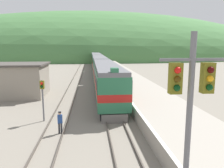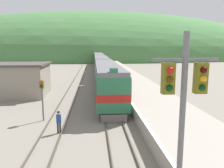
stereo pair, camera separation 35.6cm
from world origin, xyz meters
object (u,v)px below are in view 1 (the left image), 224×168
at_px(express_train_lead_car, 106,79).
at_px(carriage_second, 99,65).
at_px(carriage_fifth, 94,55).
at_px(carriage_third, 97,60).
at_px(track_worker, 60,121).
at_px(signal_post_siding, 42,92).
at_px(carriage_fourth, 95,57).
at_px(signal_mast_main, 190,105).

height_order(express_train_lead_car, carriage_second, express_train_lead_car).
xyz_separation_m(express_train_lead_car, carriage_fifth, (0.00, 83.40, -0.01)).
bearing_deg(carriage_third, track_worker, -94.62).
distance_m(carriage_second, track_worker, 33.13).
bearing_deg(express_train_lead_car, signal_post_siding, -125.36).
height_order(express_train_lead_car, carriage_third, express_train_lead_car).
relative_size(express_train_lead_car, carriage_fifth, 1.02).
height_order(carriage_third, carriage_fourth, same).
xyz_separation_m(express_train_lead_car, track_worker, (-4.33, -11.63, -1.41)).
bearing_deg(carriage_second, track_worker, -97.52).
height_order(carriage_second, signal_mast_main, signal_mast_main).
height_order(express_train_lead_car, track_worker, express_train_lead_car).
bearing_deg(carriage_fifth, carriage_second, -90.00).
distance_m(carriage_fourth, signal_mast_main, 83.43).
relative_size(express_train_lead_car, signal_post_siding, 5.56).
height_order(carriage_second, signal_post_siding, carriage_second).
bearing_deg(express_train_lead_car, carriage_second, 90.00).
distance_m(carriage_third, signal_mast_main, 62.71).
distance_m(carriage_fourth, signal_post_siding, 71.59).
relative_size(carriage_second, carriage_fourth, 1.00).
bearing_deg(express_train_lead_car, signal_mast_main, -86.40).
xyz_separation_m(signal_post_siding, track_worker, (1.82, -2.97, -1.66)).
distance_m(carriage_third, carriage_fourth, 20.74).
height_order(express_train_lead_car, carriage_fifth, express_train_lead_car).
relative_size(carriage_third, signal_mast_main, 2.86).
bearing_deg(track_worker, carriage_second, 82.48).
height_order(carriage_third, signal_post_siding, carriage_third).
relative_size(carriage_third, carriage_fourth, 1.00).
bearing_deg(signal_post_siding, carriage_second, 78.36).
distance_m(carriage_third, track_worker, 53.75).
relative_size(carriage_second, signal_post_siding, 5.45).
distance_m(signal_mast_main, track_worker, 11.28).
relative_size(express_train_lead_car, carriage_second, 1.02).
distance_m(express_train_lead_car, carriage_fourth, 62.66).
relative_size(carriage_second, signal_mast_main, 2.86).
xyz_separation_m(express_train_lead_car, carriage_second, (0.00, 21.18, -0.01)).
relative_size(carriage_fourth, carriage_fifth, 1.00).
bearing_deg(signal_post_siding, carriage_fourth, 85.07).
xyz_separation_m(carriage_fourth, signal_mast_main, (1.30, -83.40, 2.17)).
distance_m(carriage_fourth, track_worker, 74.43).
relative_size(carriage_fourth, signal_post_siding, 5.45).
height_order(carriage_fifth, track_worker, carriage_fifth).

